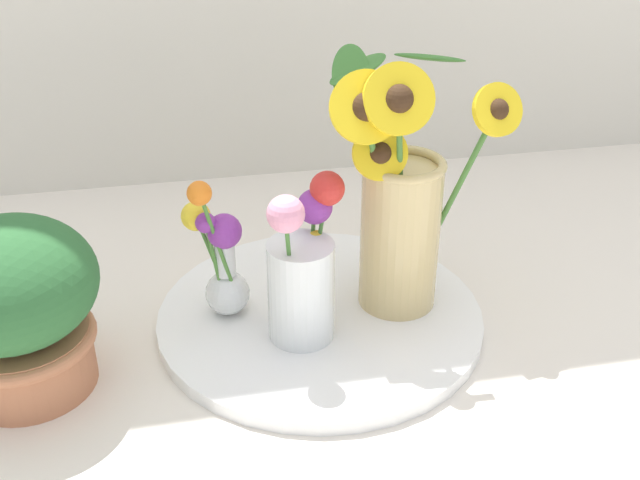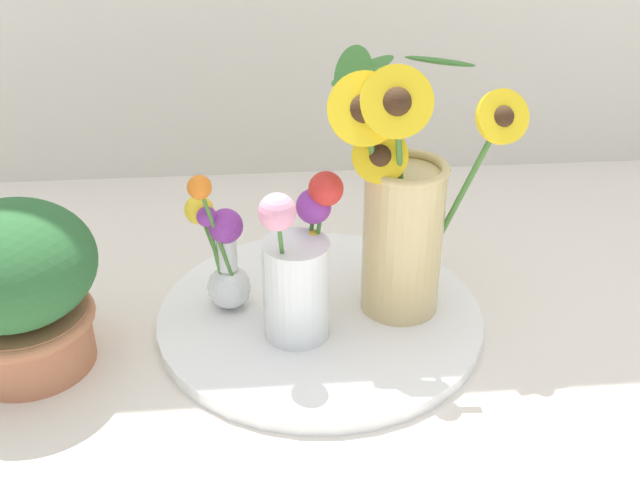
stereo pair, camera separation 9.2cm
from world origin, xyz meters
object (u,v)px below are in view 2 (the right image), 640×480
Objects in this scene: serving_tray at (320,316)px; vase_small_center at (299,271)px; vase_bulb_right at (222,252)px; mason_jar_sunflowers at (401,215)px; potted_plant at (17,285)px.

vase_small_center is (-0.03, -0.04, 0.10)m from serving_tray.
vase_small_center is at bearing -33.88° from vase_bulb_right.
mason_jar_sunflowers reaches higher than serving_tray.
serving_tray is at bearing -178.74° from mason_jar_sunflowers.
potted_plant is (-0.45, -0.06, -0.04)m from mason_jar_sunflowers.
serving_tray is at bearing 8.77° from potted_plant.
serving_tray is at bearing -9.70° from vase_bulb_right.
vase_bulb_right is at bearing 146.12° from vase_small_center.
mason_jar_sunflowers is at bearing -4.81° from vase_bulb_right.
serving_tray is 2.00× the size of potted_plant.
mason_jar_sunflowers is 1.71× the size of vase_bulb_right.
vase_small_center is 0.11m from vase_bulb_right.
vase_bulb_right reaches higher than potted_plant.
serving_tray is 2.03× the size of vase_small_center.
vase_small_center reaches higher than vase_bulb_right.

